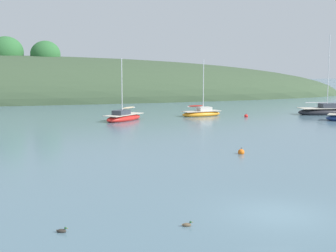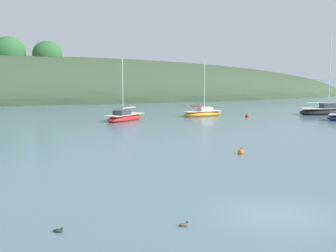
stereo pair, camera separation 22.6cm
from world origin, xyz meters
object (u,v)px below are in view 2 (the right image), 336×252
at_px(sailboat_yellow_far, 326,111).
at_px(mooring_buoy_channel, 247,116).
at_px(duck_trailing, 184,225).
at_px(sailboat_blue_center, 124,117).
at_px(mooring_buoy_inner, 241,152).
at_px(sailboat_white_near, 203,113).
at_px(duck_straggler, 58,231).

bearing_deg(sailboat_yellow_far, mooring_buoy_channel, -175.93).
bearing_deg(duck_trailing, mooring_buoy_channel, 64.93).
bearing_deg(sailboat_blue_center, sailboat_yellow_far, 2.86).
bearing_deg(mooring_buoy_channel, mooring_buoy_inner, -112.73).
distance_m(sailboat_white_near, duck_straggler, 42.01).
height_order(mooring_buoy_channel, duck_trailing, mooring_buoy_channel).
height_order(sailboat_yellow_far, duck_straggler, sailboat_yellow_far).
distance_m(sailboat_white_near, mooring_buoy_inner, 25.55).
relative_size(sailboat_yellow_far, duck_straggler, 23.85).
distance_m(sailboat_yellow_far, duck_straggler, 49.05).
bearing_deg(duck_trailing, sailboat_white_near, 72.45).
relative_size(mooring_buoy_channel, mooring_buoy_inner, 1.00).
xyz_separation_m(mooring_buoy_inner, duck_straggler, (-12.10, -13.38, -0.07)).
xyz_separation_m(sailboat_white_near, mooring_buoy_inner, (-4.75, -25.10, -0.21)).
distance_m(sailboat_blue_center, duck_trailing, 36.04).
distance_m(mooring_buoy_channel, duck_trailing, 40.25).
height_order(sailboat_white_near, duck_straggler, sailboat_white_near).
bearing_deg(duck_trailing, sailboat_blue_center, 86.13).
bearing_deg(duck_straggler, sailboat_yellow_far, 48.74).
height_order(duck_trailing, duck_straggler, same).
relative_size(sailboat_white_near, sailboat_blue_center, 0.99).
distance_m(sailboat_white_near, duck_trailing, 40.73).
bearing_deg(sailboat_blue_center, sailboat_white_near, 16.32).
relative_size(sailboat_blue_center, mooring_buoy_inner, 12.99).
bearing_deg(mooring_buoy_inner, duck_straggler, -132.10).
xyz_separation_m(mooring_buoy_channel, mooring_buoy_inner, (-9.52, -22.72, 0.00)).
relative_size(sailboat_yellow_far, duck_trailing, 23.70).
bearing_deg(sailboat_blue_center, duck_trailing, -93.87).
height_order(mooring_buoy_inner, duck_trailing, mooring_buoy_inner).
bearing_deg(mooring_buoy_channel, sailboat_white_near, 153.50).
bearing_deg(duck_straggler, duck_trailing, -4.38).
distance_m(sailboat_white_near, sailboat_yellow_far, 15.59).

